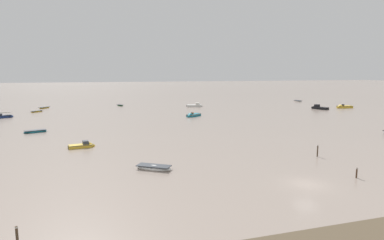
% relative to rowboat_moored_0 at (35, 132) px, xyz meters
% --- Properties ---
extents(ground_plane, '(800.00, 800.00, 0.00)m').
position_rel_rowboat_moored_0_xyz_m(ground_plane, '(33.21, -42.74, -0.19)').
color(ground_plane, gray).
extents(rowboat_moored_0, '(4.57, 2.70, 0.68)m').
position_rel_rowboat_moored_0_xyz_m(rowboat_moored_0, '(0.00, 0.00, 0.00)').
color(rowboat_moored_0, '#197084').
rests_on(rowboat_moored_0, ground).
extents(rowboat_moored_1, '(3.70, 3.72, 0.62)m').
position_rel_rowboat_moored_0_xyz_m(rowboat_moored_1, '(-5.09, 37.70, -0.02)').
color(rowboat_moored_1, gold).
rests_on(rowboat_moored_1, ground).
extents(motorboat_moored_0, '(6.13, 3.20, 2.22)m').
position_rel_rowboat_moored_0_xyz_m(motorboat_moored_0, '(46.51, 38.12, 0.15)').
color(motorboat_moored_0, white).
rests_on(motorboat_moored_0, ground).
extents(motorboat_moored_1, '(5.37, 4.88, 1.86)m').
position_rel_rowboat_moored_0_xyz_m(motorboat_moored_1, '(37.43, 13.58, 0.07)').
color(motorboat_moored_1, '#197084').
rests_on(motorboat_moored_1, ground).
extents(rowboat_moored_2, '(2.50, 4.25, 0.64)m').
position_rel_rowboat_moored_0_xyz_m(rowboat_moored_2, '(21.02, 49.56, -0.01)').
color(rowboat_moored_2, '#23602D').
rests_on(rowboat_moored_2, ground).
extents(rowboat_moored_3, '(1.62, 4.55, 0.72)m').
position_rel_rowboat_moored_0_xyz_m(rowboat_moored_3, '(93.69, 46.15, 0.01)').
color(rowboat_moored_3, white).
rests_on(rowboat_moored_3, ground).
extents(sailboat_moored_1, '(6.77, 4.60, 7.31)m').
position_rel_rowboat_moored_0_xyz_m(sailboat_moored_1, '(-12.35, 25.82, 0.13)').
color(sailboat_moored_1, navy).
rests_on(sailboat_moored_1, ground).
extents(rowboat_moored_4, '(3.68, 4.35, 0.68)m').
position_rel_rowboat_moored_0_xyz_m(rowboat_moored_4, '(-4.24, 48.47, -0.00)').
color(rowboat_moored_4, gold).
rests_on(rowboat_moored_4, ground).
extents(motorboat_moored_2, '(3.99, 6.29, 2.26)m').
position_rel_rowboat_moored_0_xyz_m(motorboat_moored_2, '(82.99, 19.67, 0.16)').
color(motorboat_moored_2, black).
rests_on(motorboat_moored_2, ground).
extents(motorboat_moored_3, '(6.08, 2.18, 2.05)m').
position_rel_rowboat_moored_0_xyz_m(motorboat_moored_3, '(93.00, 19.58, 0.10)').
color(motorboat_moored_3, gold).
rests_on(motorboat_moored_3, ground).
extents(rowboat_moored_5, '(4.71, 3.90, 0.73)m').
position_rel_rowboat_moored_0_xyz_m(rowboat_moored_5, '(18.33, -32.38, 0.01)').
color(rowboat_moored_5, white).
rests_on(rowboat_moored_5, ground).
extents(motorboat_moored_4, '(4.41, 2.09, 1.61)m').
position_rel_rowboat_moored_0_xyz_m(motorboat_moored_4, '(9.78, -16.97, 0.06)').
color(motorboat_moored_4, gold).
rests_on(motorboat_moored_4, ground).
extents(mooring_post_near, '(0.22, 0.22, 1.89)m').
position_rel_rowboat_moored_0_xyz_m(mooring_post_near, '(42.06, -33.07, 0.62)').
color(mooring_post_near, '#423323').
rests_on(mooring_post_near, ground).
extents(mooring_post_left, '(0.22, 0.22, 1.95)m').
position_rel_rowboat_moored_0_xyz_m(mooring_post_left, '(6.00, -48.47, 0.65)').
color(mooring_post_left, '#433323').
rests_on(mooring_post_left, ground).
extents(mooring_post_right, '(0.22, 0.22, 1.32)m').
position_rel_rowboat_moored_0_xyz_m(mooring_post_right, '(40.03, -42.58, 0.39)').
color(mooring_post_right, '#4A3323').
rests_on(mooring_post_right, ground).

